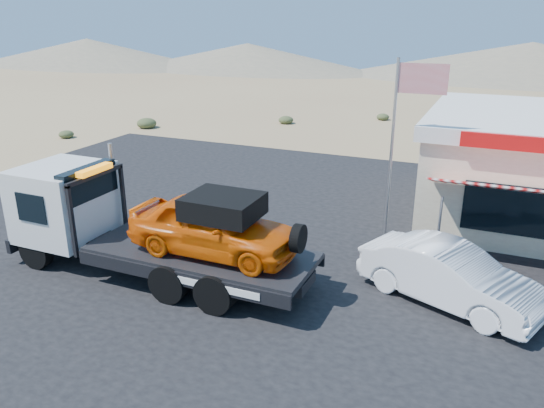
# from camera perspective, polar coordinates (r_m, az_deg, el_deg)

# --- Properties ---
(ground) EXTENTS (120.00, 120.00, 0.00)m
(ground) POSITION_cam_1_polar(r_m,az_deg,el_deg) (16.06, -8.32, -7.25)
(ground) COLOR #8F7151
(ground) RESTS_ON ground
(asphalt_lot) EXTENTS (32.00, 24.00, 0.02)m
(asphalt_lot) POSITION_cam_1_polar(r_m,az_deg,el_deg) (17.67, 2.36, -4.40)
(asphalt_lot) COLOR black
(asphalt_lot) RESTS_ON ground
(tow_truck) EXTENTS (9.13, 2.71, 3.05)m
(tow_truck) POSITION_cam_1_polar(r_m,az_deg,el_deg) (15.52, -13.12, -1.92)
(tow_truck) COLOR black
(tow_truck) RESTS_ON asphalt_lot
(white_sedan) EXTENTS (5.03, 3.30, 1.57)m
(white_sedan) POSITION_cam_1_polar(r_m,az_deg,el_deg) (14.72, 18.54, -7.27)
(white_sedan) COLOR white
(white_sedan) RESTS_ON asphalt_lot
(flagpole) EXTENTS (1.55, 0.10, 6.00)m
(flagpole) POSITION_cam_1_polar(r_m,az_deg,el_deg) (17.15, 13.65, 7.53)
(flagpole) COLOR #99999E
(flagpole) RESTS_ON asphalt_lot
(desert_scrub) EXTENTS (24.25, 35.63, 0.72)m
(desert_scrub) POSITION_cam_1_polar(r_m,az_deg,el_deg) (30.45, -25.72, 4.65)
(desert_scrub) COLOR #2E3A1F
(desert_scrub) RESTS_ON ground
(distant_hills) EXTENTS (126.00, 48.00, 4.20)m
(distant_hills) POSITION_cam_1_polar(r_m,az_deg,el_deg) (69.65, 9.19, 15.14)
(distant_hills) COLOR #726B59
(distant_hills) RESTS_ON ground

